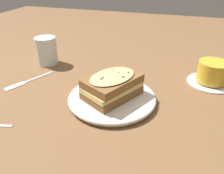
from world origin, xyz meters
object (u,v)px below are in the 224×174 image
dinner_plate (112,98)px  fork (24,82)px  water_glass (47,51)px  teacup_with_saucer (213,74)px  sandwich (112,86)px

dinner_plate → fork: 0.30m
dinner_plate → water_glass: 0.36m
teacup_with_saucer → dinner_plate: bearing=-123.9°
sandwich → teacup_with_saucer: 0.33m
dinner_plate → teacup_with_saucer: size_ratio=1.64×
sandwich → fork: (0.02, 0.30, -0.05)m
fork → sandwich: bearing=-158.4°
water_glass → fork: (-0.16, -0.01, -0.05)m
dinner_plate → sandwich: sandwich is taller
sandwich → teacup_with_saucer: size_ratio=1.21×
dinner_plate → sandwich: (0.00, -0.00, 0.04)m
teacup_with_saucer → water_glass: size_ratio=1.47×
water_glass → fork: water_glass is taller
dinner_plate → fork: dinner_plate is taller
fork → teacup_with_saucer: bearing=-138.3°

